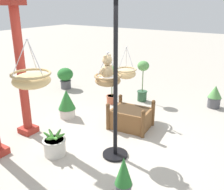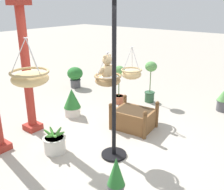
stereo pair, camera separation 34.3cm
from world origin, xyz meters
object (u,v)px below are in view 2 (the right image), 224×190
(hanging_basket_with_teddy, at_px, (108,80))
(hanging_basket_left_high, at_px, (30,78))
(potted_plant_flowering_red, at_px, (150,80))
(hanging_basket_right_low, at_px, (131,73))
(potted_plant_conical_shrub, at_px, (119,84))
(potted_plant_bushy_green, at_px, (224,99))
(potted_plant_trailing_ivy, at_px, (116,177))
(greenhouse_pillar_right, at_px, (27,72))
(teddy_bear, at_px, (107,69))
(potted_plant_fern_front, at_px, (55,143))
(potted_plant_small_succulent, at_px, (72,102))
(display_pole_central, at_px, (114,111))
(wooden_planter_box, at_px, (134,118))
(potted_plant_tall_leafy, at_px, (75,76))

(hanging_basket_with_teddy, bearing_deg, hanging_basket_left_high, 153.90)
(hanging_basket_with_teddy, xyz_separation_m, potted_plant_flowering_red, (2.51, 0.60, -0.70))
(hanging_basket_right_low, distance_m, potted_plant_conical_shrub, 0.93)
(potted_plant_flowering_red, bearing_deg, hanging_basket_right_low, -175.67)
(potted_plant_bushy_green, distance_m, potted_plant_conical_shrub, 2.63)
(potted_plant_conical_shrub, bearing_deg, potted_plant_trailing_ivy, -143.89)
(potted_plant_bushy_green, relative_size, potted_plant_conical_shrub, 0.57)
(greenhouse_pillar_right, bearing_deg, potted_plant_bushy_green, -39.10)
(potted_plant_bushy_green, bearing_deg, potted_plant_flowering_red, 108.71)
(teddy_bear, distance_m, hanging_basket_left_high, 1.25)
(potted_plant_fern_front, distance_m, potted_plant_bushy_green, 4.21)
(potted_plant_bushy_green, distance_m, potted_plant_small_succulent, 3.69)
(hanging_basket_with_teddy, distance_m, potted_plant_trailing_ivy, 1.62)
(teddy_bear, height_order, potted_plant_fern_front, teddy_bear)
(potted_plant_bushy_green, xyz_separation_m, potted_plant_trailing_ivy, (-4.01, 0.27, 0.00))
(teddy_bear, bearing_deg, potted_plant_conical_shrub, 31.32)
(teddy_bear, height_order, potted_plant_conical_shrub, teddy_bear)
(display_pole_central, distance_m, hanging_basket_with_teddy, 0.55)
(teddy_bear, xyz_separation_m, potted_plant_small_succulent, (0.59, 1.54, -1.16))
(potted_plant_small_succulent, bearing_deg, potted_plant_bushy_green, -47.15)
(hanging_basket_left_high, height_order, hanging_basket_right_low, hanging_basket_left_high)
(hanging_basket_right_low, height_order, potted_plant_bushy_green, hanging_basket_right_low)
(wooden_planter_box, relative_size, potted_plant_tall_leafy, 1.43)
(hanging_basket_with_teddy, relative_size, potted_plant_trailing_ivy, 0.96)
(wooden_planter_box, relative_size, potted_plant_conical_shrub, 0.92)
(wooden_planter_box, bearing_deg, display_pole_central, -163.94)
(hanging_basket_right_low, bearing_deg, hanging_basket_left_high, 179.30)
(hanging_basket_right_low, relative_size, potted_plant_fern_front, 1.65)
(wooden_planter_box, xyz_separation_m, potted_plant_flowering_red, (1.56, 0.53, 0.38))
(teddy_bear, bearing_deg, hanging_basket_right_low, 18.49)
(teddy_bear, height_order, hanging_basket_right_low, teddy_bear)
(potted_plant_flowering_red, xyz_separation_m, potted_plant_conical_shrub, (-0.59, 0.59, -0.08))
(potted_plant_tall_leafy, height_order, potted_plant_trailing_ivy, potted_plant_tall_leafy)
(display_pole_central, relative_size, hanging_basket_left_high, 3.74)
(hanging_basket_left_high, distance_m, potted_plant_conical_shrub, 3.27)
(potted_plant_bushy_green, height_order, potted_plant_trailing_ivy, potted_plant_trailing_ivy)
(hanging_basket_left_high, xyz_separation_m, potted_plant_bushy_green, (4.23, -1.70, -1.20))
(hanging_basket_left_high, height_order, potted_plant_small_succulent, hanging_basket_left_high)
(wooden_planter_box, distance_m, potted_plant_flowering_red, 1.69)
(display_pole_central, relative_size, potted_plant_tall_leafy, 4.10)
(potted_plant_small_succulent, distance_m, potted_plant_trailing_ivy, 2.86)
(greenhouse_pillar_right, height_order, potted_plant_flowering_red, greenhouse_pillar_right)
(potted_plant_bushy_green, bearing_deg, potted_plant_trailing_ivy, 176.17)
(hanging_basket_right_low, distance_m, potted_plant_fern_front, 2.36)
(hanging_basket_with_teddy, distance_m, potted_plant_conical_shrub, 2.39)
(wooden_planter_box, xyz_separation_m, potted_plant_conical_shrub, (0.97, 1.13, 0.30))
(potted_plant_bushy_green, bearing_deg, hanging_basket_right_low, 133.99)
(hanging_basket_with_teddy, height_order, potted_plant_fern_front, hanging_basket_with_teddy)
(potted_plant_fern_front, bearing_deg, potted_plant_tall_leafy, 40.04)
(display_pole_central, bearing_deg, potted_plant_flowering_red, 17.68)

